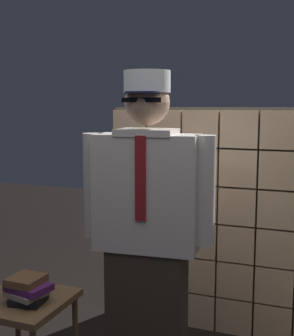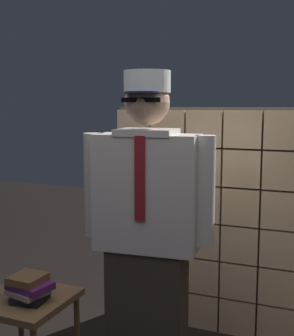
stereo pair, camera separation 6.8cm
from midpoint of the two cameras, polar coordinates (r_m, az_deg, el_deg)
The scene contains 4 objects.
glass_block_wall at distance 3.39m, azimuth 8.32°, elevation -6.78°, with size 1.67×0.10×1.67m.
standing_person at distance 2.52m, azimuth -0.78°, elevation -8.41°, with size 0.74×0.34×1.85m.
side_table at distance 2.96m, azimuth -15.78°, elevation -16.61°, with size 0.52×0.52×0.53m.
book_stack at distance 2.84m, azimuth -15.36°, elevation -14.38°, with size 0.27×0.23×0.16m.
Camera 1 is at (0.70, -1.99, 1.67)m, focal length 48.90 mm.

